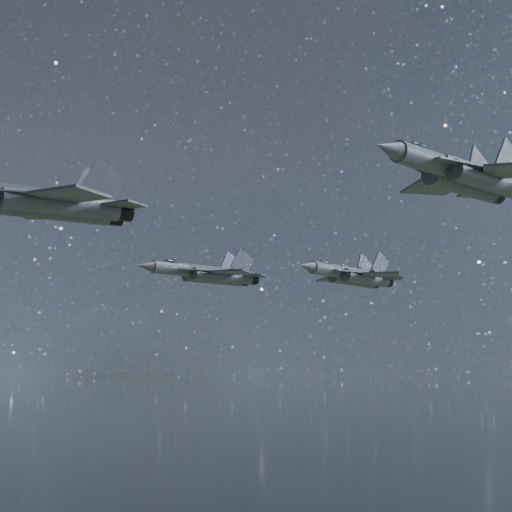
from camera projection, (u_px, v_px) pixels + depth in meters
jet_lead at (39, 201)px, 59.14m from camera, size 18.58×13.12×4.71m
jet_left at (209, 274)px, 84.43m from camera, size 15.26×10.80×3.87m
jet_right at (463, 175)px, 53.53m from camera, size 16.47×11.43×4.14m
jet_slot at (352, 275)px, 83.06m from camera, size 15.30×10.46×3.84m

